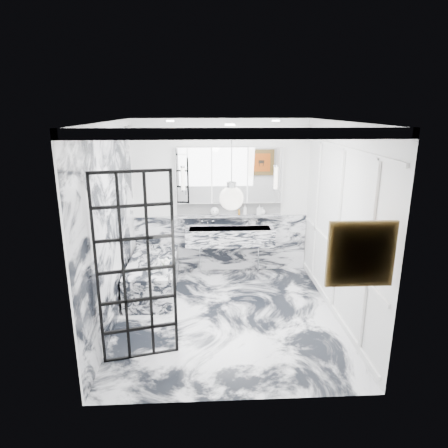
{
  "coord_description": "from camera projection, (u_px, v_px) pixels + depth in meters",
  "views": [
    {
      "loc": [
        -0.32,
        -5.31,
        2.96
      ],
      "look_at": [
        -0.01,
        0.5,
        1.27
      ],
      "focal_mm": 32.0,
      "sensor_mm": 36.0,
      "label": 1
    }
  ],
  "objects": [
    {
      "name": "soap_bottle_c",
      "position": [
        262.0,
        211.0,
        7.29
      ],
      "size": [
        0.14,
        0.14,
        0.14
      ],
      "primitive_type": "imported",
      "rotation": [
        0.0,
        0.0,
        -0.25
      ],
      "color": "silver",
      "rests_on": "ledge"
    },
    {
      "name": "bathtub",
      "position": [
        153.0,
        276.0,
        6.66
      ],
      "size": [
        0.75,
        1.65,
        0.55
      ],
      "primitive_type": "cube",
      "color": "silver",
      "rests_on": "floor"
    },
    {
      "name": "trough_sink",
      "position": [
        230.0,
        236.0,
        7.23
      ],
      "size": [
        1.6,
        0.45,
        0.3
      ],
      "primitive_type": "cube",
      "color": "silver",
      "rests_on": "wall_back"
    },
    {
      "name": "marble_clad_left",
      "position": [
        112.0,
        231.0,
        5.48
      ],
      "size": [
        0.02,
        3.56,
        2.68
      ],
      "primitive_type": "cube",
      "color": "silver",
      "rests_on": "floor"
    },
    {
      "name": "sconce_left",
      "position": [
        183.0,
        179.0,
        6.97
      ],
      "size": [
        0.07,
        0.07,
        0.4
      ],
      "primitive_type": "cylinder",
      "color": "white",
      "rests_on": "mirror_cabinet"
    },
    {
      "name": "face_pot",
      "position": [
        215.0,
        211.0,
        7.24
      ],
      "size": [
        0.16,
        0.16,
        0.16
      ],
      "primitive_type": "sphere",
      "color": "white",
      "rests_on": "ledge"
    },
    {
      "name": "pendant_light",
      "position": [
        231.0,
        198.0,
        4.19
      ],
      "size": [
        0.25,
        0.25,
        0.25
      ],
      "primitive_type": "sphere",
      "color": "white",
      "rests_on": "ceiling"
    },
    {
      "name": "subway_tile",
      "position": [
        229.0,
        208.0,
        7.32
      ],
      "size": [
        1.9,
        0.03,
        0.23
      ],
      "primitive_type": "cube",
      "color": "white",
      "rests_on": "wall_back"
    },
    {
      "name": "soap_bottle_b",
      "position": [
        259.0,
        210.0,
        7.28
      ],
      "size": [
        0.1,
        0.11,
        0.19
      ],
      "primitive_type": "imported",
      "rotation": [
        0.0,
        0.0,
        -0.25
      ],
      "color": "#4C4C51",
      "rests_on": "ledge"
    },
    {
      "name": "panel_molding",
      "position": [
        338.0,
        230.0,
        5.65
      ],
      "size": [
        0.03,
        3.4,
        2.3
      ],
      "primitive_type": "cube",
      "color": "white",
      "rests_on": "floor"
    },
    {
      "name": "mirror_cabinet",
      "position": [
        229.0,
        175.0,
        7.09
      ],
      "size": [
        1.9,
        0.16,
        1.0
      ],
      "primitive_type": "cube",
      "color": "white",
      "rests_on": "wall_back"
    },
    {
      "name": "marble_clad_back",
      "position": [
        221.0,
        243.0,
        7.49
      ],
      "size": [
        3.18,
        0.05,
        1.05
      ],
      "primitive_type": "cube",
      "color": "silver",
      "rests_on": "floor"
    },
    {
      "name": "artwork",
      "position": [
        361.0,
        254.0,
        3.86
      ],
      "size": [
        0.57,
        0.05,
        0.57
      ],
      "primitive_type": "cube",
      "color": "#DB4B16",
      "rests_on": "wall_front"
    },
    {
      "name": "wall_front",
      "position": [
        238.0,
        278.0,
        3.82
      ],
      "size": [
        3.6,
        0.0,
        3.6
      ],
      "primitive_type": "plane",
      "rotation": [
        -1.57,
        0.0,
        0.0
      ],
      "color": "white",
      "rests_on": "floor"
    },
    {
      "name": "ledge",
      "position": [
        229.0,
        216.0,
        7.29
      ],
      "size": [
        1.9,
        0.14,
        0.04
      ],
      "primitive_type": "cube",
      "color": "silver",
      "rests_on": "wall_back"
    },
    {
      "name": "wall_left",
      "position": [
        110.0,
        227.0,
        5.46
      ],
      "size": [
        0.0,
        3.6,
        3.6
      ],
      "primitive_type": "plane",
      "rotation": [
        1.57,
        0.0,
        1.57
      ],
      "color": "white",
      "rests_on": "floor"
    },
    {
      "name": "floor",
      "position": [
        226.0,
        315.0,
        5.94
      ],
      "size": [
        3.6,
        3.6,
        0.0
      ],
      "primitive_type": "plane",
      "color": "silver",
      "rests_on": "ground"
    },
    {
      "name": "wall_right",
      "position": [
        340.0,
        223.0,
        5.63
      ],
      "size": [
        0.0,
        3.6,
        3.6
      ],
      "primitive_type": "plane",
      "rotation": [
        1.57,
        0.0,
        -1.57
      ],
      "color": "white",
      "rests_on": "floor"
    },
    {
      "name": "ceiling",
      "position": [
        227.0,
        121.0,
        5.15
      ],
      "size": [
        3.6,
        3.6,
        0.0
      ],
      "primitive_type": "plane",
      "rotation": [
        3.14,
        0.0,
        0.0
      ],
      "color": "white",
      "rests_on": "wall_back"
    },
    {
      "name": "wall_back",
      "position": [
        221.0,
        197.0,
        7.27
      ],
      "size": [
        3.6,
        0.0,
        3.6
      ],
      "primitive_type": "plane",
      "rotation": [
        1.57,
        0.0,
        0.0
      ],
      "color": "white",
      "rests_on": "floor"
    },
    {
      "name": "sconce_right",
      "position": [
        276.0,
        178.0,
        7.05
      ],
      "size": [
        0.07,
        0.07,
        0.4
      ],
      "primitive_type": "cylinder",
      "color": "white",
      "rests_on": "mirror_cabinet"
    },
    {
      "name": "amber_bottle",
      "position": [
        239.0,
        212.0,
        7.27
      ],
      "size": [
        0.04,
        0.04,
        0.1
      ],
      "primitive_type": "cylinder",
      "color": "#8C5919",
      "rests_on": "ledge"
    },
    {
      "name": "soap_bottle_a",
      "position": [
        245.0,
        210.0,
        7.27
      ],
      "size": [
        0.09,
        0.09,
        0.19
      ],
      "primitive_type": "imported",
      "rotation": [
        0.0,
        0.0,
        -0.22
      ],
      "color": "#8C5919",
      "rests_on": "ledge"
    },
    {
      "name": "crittall_door",
      "position": [
        136.0,
        270.0,
        4.64
      ],
      "size": [
        0.87,
        0.23,
        2.31
      ],
      "primitive_type": null,
      "rotation": [
        0.0,
        0.0,
        0.22
      ],
      "color": "black",
      "rests_on": "floor"
    },
    {
      "name": "flower_vase",
      "position": [
        165.0,
        270.0,
        6.03
      ],
      "size": [
        0.09,
        0.09,
        0.12
      ],
      "primitive_type": "cylinder",
      "color": "silver",
      "rests_on": "bathtub"
    }
  ]
}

